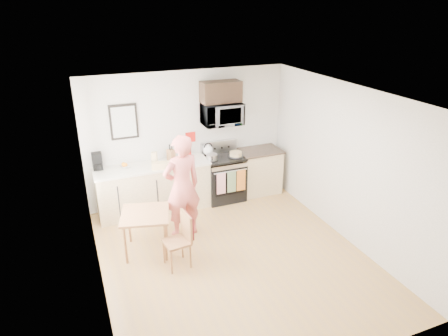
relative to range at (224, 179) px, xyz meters
name	(u,v)px	position (x,y,z in m)	size (l,w,h in m)	color
floor	(234,257)	(-0.63, -1.98, -0.44)	(4.60, 4.60, 0.00)	#AC8042
back_wall	(188,137)	(-0.63, 0.32, 0.86)	(4.00, 0.04, 2.60)	beige
front_wall	(328,275)	(-0.63, -4.28, 0.86)	(4.00, 0.04, 2.60)	beige
left_wall	(93,207)	(-2.63, -1.98, 0.86)	(0.04, 4.60, 2.60)	beige
right_wall	(346,164)	(1.37, -1.98, 0.86)	(0.04, 4.60, 2.60)	beige
ceiling	(235,95)	(-0.63, -1.98, 2.16)	(4.00, 4.60, 0.04)	white
window	(88,167)	(-2.59, -1.18, 1.11)	(0.06, 1.40, 1.50)	silver
cabinet_left	(154,189)	(-1.43, 0.02, 0.01)	(2.10, 0.60, 0.90)	tan
countertop_left	(152,166)	(-1.43, 0.02, 0.48)	(2.14, 0.64, 0.04)	beige
cabinet_right	(259,172)	(0.80, 0.02, 0.01)	(0.84, 0.60, 0.90)	tan
countertop_right	(259,151)	(0.80, 0.02, 0.48)	(0.88, 0.64, 0.04)	black
range	(224,179)	(0.00, 0.00, 0.00)	(0.76, 0.70, 1.16)	black
microwave	(222,114)	(0.00, 0.10, 1.32)	(0.76, 0.51, 0.42)	#B4B4B9
upper_cabinet	(221,92)	(0.00, 0.15, 1.74)	(0.76, 0.35, 0.40)	black
wall_art	(124,122)	(-1.83, 0.30, 1.31)	(0.50, 0.04, 0.65)	black
wall_trivet	(190,137)	(-0.58, 0.31, 0.86)	(0.20, 0.02, 0.20)	#B3150F
person	(182,187)	(-1.16, -1.02, 0.47)	(0.66, 0.43, 1.82)	#C64336
dining_table	(145,218)	(-1.85, -1.29, 0.18)	(0.78, 0.78, 0.69)	brown
chair	(184,232)	(-1.39, -1.84, 0.12)	(0.44, 0.41, 0.86)	brown
knife_block	(171,155)	(-1.04, 0.10, 0.62)	(0.11, 0.15, 0.23)	brown
utensil_crock	(188,151)	(-0.68, 0.15, 0.65)	(0.12, 0.12, 0.36)	#B3150F
fruit_bowl	(125,166)	(-1.91, 0.11, 0.54)	(0.23, 0.23, 0.09)	white
milk_carton	(154,159)	(-1.38, 0.01, 0.63)	(0.10, 0.10, 0.26)	tan
coffee_maker	(97,162)	(-2.38, 0.22, 0.65)	(0.17, 0.26, 0.31)	black
bread_bag	(161,165)	(-1.31, -0.18, 0.56)	(0.33, 0.15, 0.12)	tan
cake	(236,154)	(0.22, -0.10, 0.53)	(0.29, 0.29, 0.10)	black
kettle	(208,150)	(-0.26, 0.19, 0.60)	(0.20, 0.20, 0.25)	white
pot	(212,157)	(-0.28, -0.09, 0.54)	(0.22, 0.36, 0.11)	#B4B4B9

